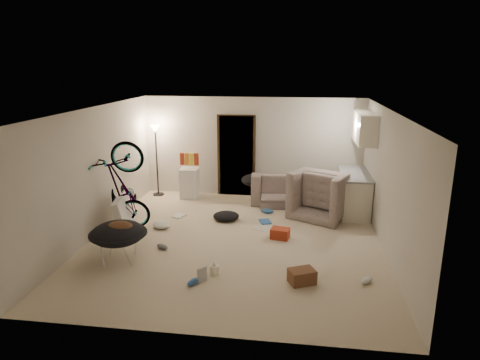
# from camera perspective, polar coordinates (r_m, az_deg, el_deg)

# --- Properties ---
(floor) EXTENTS (5.50, 6.00, 0.02)m
(floor) POSITION_cam_1_polar(r_m,az_deg,el_deg) (8.32, -0.68, -8.13)
(floor) COLOR beige
(floor) RESTS_ON ground
(ceiling) EXTENTS (5.50, 6.00, 0.02)m
(ceiling) POSITION_cam_1_polar(r_m,az_deg,el_deg) (7.67, -0.74, 9.40)
(ceiling) COLOR white
(ceiling) RESTS_ON wall_back
(wall_back) EXTENTS (5.50, 0.02, 2.50)m
(wall_back) POSITION_cam_1_polar(r_m,az_deg,el_deg) (10.81, 1.66, 4.40)
(wall_back) COLOR beige
(wall_back) RESTS_ON floor
(wall_front) EXTENTS (5.50, 0.02, 2.50)m
(wall_front) POSITION_cam_1_polar(r_m,az_deg,el_deg) (5.11, -5.78, -8.47)
(wall_front) COLOR beige
(wall_front) RESTS_ON floor
(wall_left) EXTENTS (0.02, 6.00, 2.50)m
(wall_left) POSITION_cam_1_polar(r_m,az_deg,el_deg) (8.74, -18.92, 0.91)
(wall_left) COLOR beige
(wall_left) RESTS_ON floor
(wall_right) EXTENTS (0.02, 6.00, 2.50)m
(wall_right) POSITION_cam_1_polar(r_m,az_deg,el_deg) (7.99, 19.28, -0.44)
(wall_right) COLOR beige
(wall_right) RESTS_ON floor
(doorway) EXTENTS (0.85, 0.10, 2.04)m
(doorway) POSITION_cam_1_polar(r_m,az_deg,el_deg) (10.87, -0.47, 3.22)
(doorway) COLOR black
(doorway) RESTS_ON floor
(door_trim) EXTENTS (0.97, 0.04, 2.10)m
(door_trim) POSITION_cam_1_polar(r_m,az_deg,el_deg) (10.84, -0.49, 3.19)
(door_trim) COLOR #312211
(door_trim) RESTS_ON floor
(floor_lamp) EXTENTS (0.28, 0.28, 1.81)m
(floor_lamp) POSITION_cam_1_polar(r_m,az_deg,el_deg) (10.97, -11.14, 4.58)
(floor_lamp) COLOR black
(floor_lamp) RESTS_ON floor
(kitchen_counter) EXTENTS (0.60, 1.50, 0.88)m
(kitchen_counter) POSITION_cam_1_polar(r_m,az_deg,el_deg) (10.05, 14.90, -1.74)
(kitchen_counter) COLOR #EEE7CF
(kitchen_counter) RESTS_ON floor
(counter_top) EXTENTS (0.64, 1.54, 0.04)m
(counter_top) POSITION_cam_1_polar(r_m,az_deg,el_deg) (9.93, 15.08, 0.80)
(counter_top) COLOR gray
(counter_top) RESTS_ON kitchen_counter
(kitchen_uppers) EXTENTS (0.38, 1.40, 0.65)m
(kitchen_uppers) POSITION_cam_1_polar(r_m,az_deg,el_deg) (9.74, 16.27, 6.75)
(kitchen_uppers) COLOR #EEE7CF
(kitchen_uppers) RESTS_ON wall_right
(sofa) EXTENTS (1.96, 0.84, 0.56)m
(sofa) POSITION_cam_1_polar(r_m,az_deg,el_deg) (10.44, 6.89, -1.59)
(sofa) COLOR #3A4139
(sofa) RESTS_ON floor
(armchair) EXTENTS (1.53, 1.46, 0.77)m
(armchair) POSITION_cam_1_polar(r_m,az_deg,el_deg) (9.76, 11.29, -2.37)
(armchair) COLOR #3A4139
(armchair) RESTS_ON floor
(bicycle) EXTENTS (1.98, 1.02, 1.10)m
(bicycle) POSITION_cam_1_polar(r_m,az_deg,el_deg) (8.96, -15.20, -3.46)
(bicycle) COLOR black
(bicycle) RESTS_ON floor
(book_asset) EXTENTS (0.30, 0.30, 0.02)m
(book_asset) POSITION_cam_1_polar(r_m,az_deg,el_deg) (6.84, -5.69, -13.52)
(book_asset) COLOR #A13018
(book_asset) RESTS_ON floor
(mini_fridge) EXTENTS (0.46, 0.46, 0.76)m
(mini_fridge) POSITION_cam_1_polar(r_m,az_deg,el_deg) (10.85, -6.73, -0.41)
(mini_fridge) COLOR white
(mini_fridge) RESTS_ON floor
(snack_box_0) EXTENTS (0.10, 0.08, 0.30)m
(snack_box_0) POSITION_cam_1_polar(r_m,az_deg,el_deg) (10.74, -7.72, 2.82)
(snack_box_0) COLOR #A13018
(snack_box_0) RESTS_ON mini_fridge
(snack_box_1) EXTENTS (0.11, 0.08, 0.30)m
(snack_box_1) POSITION_cam_1_polar(r_m,az_deg,el_deg) (10.71, -7.10, 2.81)
(snack_box_1) COLOR orange
(snack_box_1) RESTS_ON mini_fridge
(snack_box_2) EXTENTS (0.11, 0.09, 0.30)m
(snack_box_2) POSITION_cam_1_polar(r_m,az_deg,el_deg) (10.68, -6.47, 2.79)
(snack_box_2) COLOR gold
(snack_box_2) RESTS_ON mini_fridge
(snack_box_3) EXTENTS (0.11, 0.08, 0.30)m
(snack_box_3) POSITION_cam_1_polar(r_m,az_deg,el_deg) (10.65, -5.85, 2.78)
(snack_box_3) COLOR #A13018
(snack_box_3) RESTS_ON mini_fridge
(saucer_chair) EXTENTS (0.98, 0.98, 0.70)m
(saucer_chair) POSITION_cam_1_polar(r_m,az_deg,el_deg) (7.65, -15.89, -7.50)
(saucer_chair) COLOR silver
(saucer_chair) RESTS_ON floor
(hoodie) EXTENTS (0.49, 0.41, 0.22)m
(hoodie) POSITION_cam_1_polar(r_m,az_deg,el_deg) (7.53, -15.74, -6.20)
(hoodie) COLOR #51301C
(hoodie) RESTS_ON saucer_chair
(sofa_drape) EXTENTS (0.60, 0.51, 0.28)m
(sofa_drape) POSITION_cam_1_polar(r_m,az_deg,el_deg) (10.42, 1.71, -0.03)
(sofa_drape) COLOR black
(sofa_drape) RESTS_ON sofa
(tv_box) EXTENTS (0.51, 1.14, 0.74)m
(tv_box) POSITION_cam_1_polar(r_m,az_deg,el_deg) (9.01, -15.12, -4.26)
(tv_box) COLOR silver
(tv_box) RESTS_ON floor
(drink_case_a) EXTENTS (0.47, 0.42, 0.22)m
(drink_case_a) POSITION_cam_1_polar(r_m,az_deg,el_deg) (6.86, 8.25, -12.59)
(drink_case_a) COLOR brown
(drink_case_a) RESTS_ON floor
(drink_case_b) EXTENTS (0.39, 0.32, 0.20)m
(drink_case_b) POSITION_cam_1_polar(r_m,az_deg,el_deg) (8.41, 5.37, -7.10)
(drink_case_b) COLOR #A13018
(drink_case_b) RESTS_ON floor
(juicer) EXTENTS (0.15, 0.15, 0.21)m
(juicer) POSITION_cam_1_polar(r_m,az_deg,el_deg) (7.06, -3.44, -11.80)
(juicer) COLOR white
(juicer) RESTS_ON floor
(newspaper) EXTENTS (0.71, 0.65, 0.01)m
(newspaper) POSITION_cam_1_polar(r_m,az_deg,el_deg) (8.90, 3.92, -6.46)
(newspaper) COLOR beige
(newspaper) RESTS_ON floor
(book_blue) EXTENTS (0.30, 0.35, 0.03)m
(book_blue) POSITION_cam_1_polar(r_m,az_deg,el_deg) (9.23, 3.38, -5.56)
(book_blue) COLOR #3164B2
(book_blue) RESTS_ON floor
(book_white) EXTENTS (0.30, 0.34, 0.03)m
(book_white) POSITION_cam_1_polar(r_m,az_deg,el_deg) (9.65, -8.16, -4.75)
(book_white) COLOR silver
(book_white) RESTS_ON floor
(shoe_0) EXTENTS (0.31, 0.15, 0.11)m
(shoe_0) POSITION_cam_1_polar(r_m,az_deg,el_deg) (9.75, 3.66, -4.16)
(shoe_0) COLOR #3164B2
(shoe_0) RESTS_ON floor
(shoe_2) EXTENTS (0.21, 0.27, 0.09)m
(shoe_2) POSITION_cam_1_polar(r_m,az_deg,el_deg) (6.81, -6.24, -13.33)
(shoe_2) COLOR #3164B2
(shoe_2) RESTS_ON floor
(shoe_3) EXTENTS (0.28, 0.21, 0.10)m
(shoe_3) POSITION_cam_1_polar(r_m,az_deg,el_deg) (8.07, -10.31, -8.71)
(shoe_3) COLOR slate
(shoe_3) RESTS_ON floor
(shoe_4) EXTENTS (0.26, 0.30, 0.10)m
(shoe_4) POSITION_cam_1_polar(r_m,az_deg,el_deg) (7.09, 16.53, -12.65)
(shoe_4) COLOR white
(shoe_4) RESTS_ON floor
(clothes_lump_a) EXTENTS (0.63, 0.56, 0.18)m
(clothes_lump_a) POSITION_cam_1_polar(r_m,az_deg,el_deg) (9.33, -1.86, -4.81)
(clothes_lump_a) COLOR black
(clothes_lump_a) RESTS_ON floor
(clothes_lump_b) EXTENTS (0.50, 0.43, 0.15)m
(clothes_lump_b) POSITION_cam_1_polar(r_m,az_deg,el_deg) (10.34, 7.35, -2.97)
(clothes_lump_b) COLOR black
(clothes_lump_b) RESTS_ON floor
(clothes_lump_c) EXTENTS (0.52, 0.53, 0.12)m
(clothes_lump_c) POSITION_cam_1_polar(r_m,az_deg,el_deg) (9.06, -10.40, -5.88)
(clothes_lump_c) COLOR silver
(clothes_lump_c) RESTS_ON floor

